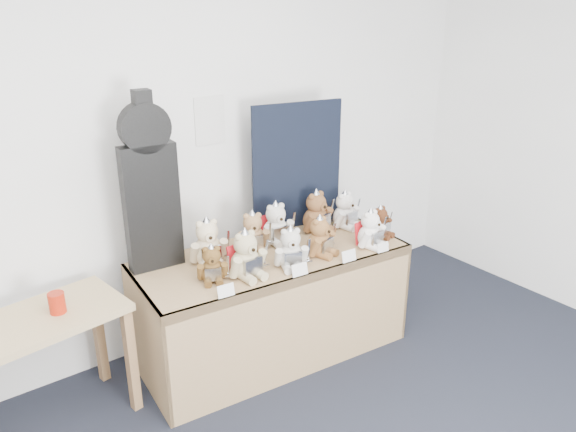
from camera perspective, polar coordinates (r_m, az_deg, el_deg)
room_shell at (r=3.55m, az=-7.93°, el=9.59°), size 6.00×6.00×6.00m
display_table at (r=3.44m, az=-1.07°, el=-6.56°), size 1.71×0.84×0.69m
side_table at (r=3.16m, az=-23.52°, el=-11.21°), size 0.86×0.55×0.67m
guitar_case at (r=3.18m, az=-13.86°, el=3.07°), size 0.32×0.11×1.02m
navy_board at (r=3.71m, az=0.93°, el=5.06°), size 0.63×0.14×0.85m
red_cup at (r=3.07m, az=-22.42°, el=-8.16°), size 0.08×0.08×0.11m
teddy_front_far_left at (r=3.11m, az=-7.71°, el=-4.99°), size 0.19×0.19×0.24m
teddy_front_left at (r=3.12m, az=-4.27°, el=-4.12°), size 0.25×0.21×0.31m
teddy_front_centre at (r=3.23m, az=0.28°, el=-3.44°), size 0.22×0.22×0.27m
teddy_front_right at (r=3.38m, az=3.30°, el=-2.24°), size 0.23×0.21×0.28m
teddy_front_far_right at (r=3.53m, az=8.38°, el=-1.47°), size 0.23×0.20×0.27m
teddy_front_end at (r=3.69m, az=9.34°, el=-0.72°), size 0.20×0.18×0.23m
teddy_back_left at (r=3.30m, az=-8.13°, el=-2.80°), size 0.25×0.23×0.31m
teddy_back_centre_left at (r=3.45m, az=-3.58°, el=-1.75°), size 0.22×0.22×0.28m
teddy_back_centre_right at (r=3.55m, az=-1.20°, el=-0.91°), size 0.24×0.21×0.30m
teddy_back_right at (r=3.72m, az=2.94°, el=0.24°), size 0.26×0.23×0.31m
teddy_back_end at (r=3.81m, az=5.83°, el=0.48°), size 0.23×0.20×0.28m
entry_card_a at (r=2.97m, az=-6.33°, el=-7.55°), size 0.10×0.03×0.07m
entry_card_b at (r=3.16m, az=1.19°, el=-5.46°), size 0.10×0.03×0.07m
entry_card_c at (r=3.34m, az=6.21°, el=-4.05°), size 0.10×0.03×0.07m
entry_card_d at (r=3.49m, az=9.62°, el=-3.14°), size 0.08×0.03×0.06m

